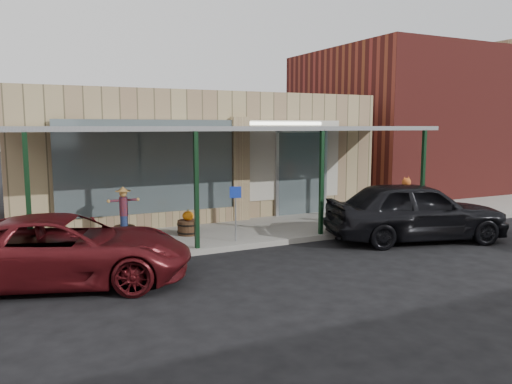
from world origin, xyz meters
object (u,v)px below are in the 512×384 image
barrel_scarecrow (124,222)px  barrel_pumpkin (188,226)px  parked_sedan (415,211)px  car_maroon (65,250)px  handicap_sign (236,206)px

barrel_scarecrow → barrel_pumpkin: size_ratio=2.00×
barrel_scarecrow → parked_sedan: bearing=-10.1°
parked_sedan → car_maroon: parked_sedan is taller
car_maroon → handicap_sign: bearing=-54.8°
car_maroon → barrel_scarecrow: bearing=-13.3°
barrel_scarecrow → barrel_pumpkin: (1.70, -0.20, -0.22)m
car_maroon → parked_sedan: bearing=-72.9°
barrel_pumpkin → car_maroon: (-3.42, -2.58, 0.29)m
barrel_scarecrow → parked_sedan: parked_sedan is taller
barrel_scarecrow → barrel_pumpkin: barrel_scarecrow is taller
handicap_sign → car_maroon: bearing=-142.3°
barrel_pumpkin → barrel_scarecrow: bearing=173.4°
parked_sedan → car_maroon: 8.95m
handicap_sign → barrel_pumpkin: bearing=143.7°
barrel_scarecrow → parked_sedan: (7.22, -3.01, 0.20)m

